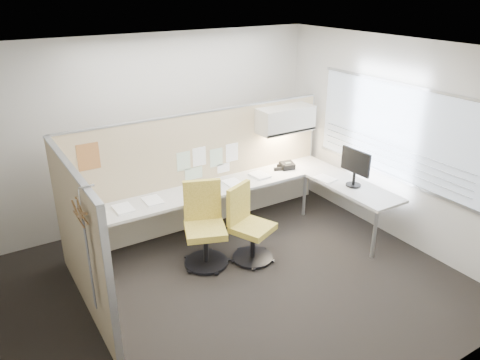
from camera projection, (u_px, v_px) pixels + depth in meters
floor at (225, 288)px, 5.71m from camera, size 5.50×4.50×0.01m
ceiling at (221, 52)px, 4.61m from camera, size 5.50×4.50×0.01m
wall_back at (147, 131)px, 6.92m from camera, size 5.50×0.02×2.80m
wall_front at (377, 287)px, 3.40m from camera, size 5.50×0.02×2.80m
wall_right at (394, 141)px, 6.50m from camera, size 0.02×4.50×2.80m
window_pane at (395, 131)px, 6.43m from camera, size 0.01×2.80×1.30m
partition_back at (202, 171)px, 6.89m from camera, size 4.10×0.06×1.75m
partition_left at (80, 241)px, 5.03m from camera, size 0.06×2.20×1.75m
desk at (241, 193)px, 6.81m from camera, size 4.00×2.07×0.73m
overhead_bin at (285, 119)px, 7.13m from camera, size 0.90×0.36×0.38m
task_light_strip at (285, 132)px, 7.21m from camera, size 0.60×0.06×0.02m
pinned_papers at (207, 161)px, 6.84m from camera, size 1.01×0.00×0.47m
poster at (88, 157)px, 5.87m from camera, size 0.28×0.00×0.35m
chair_left at (205, 227)px, 6.06m from camera, size 0.66×0.67×1.09m
chair_right at (248, 227)px, 6.15m from camera, size 0.63×0.64×1.02m
monitor at (355, 166)px, 6.62m from camera, size 0.22×0.52×0.54m
phone at (287, 166)px, 7.34m from camera, size 0.24×0.23×0.12m
stapler at (278, 169)px, 7.28m from camera, size 0.15×0.08×0.05m
tape_dispenser at (280, 166)px, 7.40m from camera, size 0.11×0.09×0.06m
coat_hook at (82, 223)px, 4.24m from camera, size 0.18×0.41×1.25m
paper_stack_0 at (123, 209)px, 6.04m from camera, size 0.23×0.30×0.03m
paper_stack_1 at (153, 201)px, 6.26m from camera, size 0.23×0.30×0.02m
paper_stack_2 at (203, 192)px, 6.52m from camera, size 0.25×0.32×0.04m
paper_stack_3 at (233, 183)px, 6.82m from camera, size 0.23×0.30×0.02m
paper_stack_4 at (260, 175)px, 7.07m from camera, size 0.25×0.32×0.03m
paper_stack_5 at (325, 179)px, 6.96m from camera, size 0.27×0.33×0.02m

